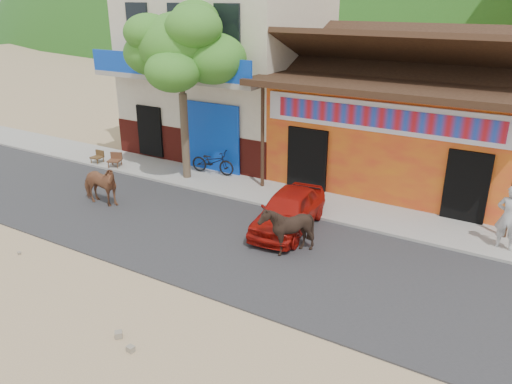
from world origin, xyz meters
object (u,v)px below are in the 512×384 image
red_car (289,210)px  cafe_chair_left (114,154)px  scooter (213,162)px  tree (183,94)px  cafe_chair_right (96,152)px  cow_dark (287,229)px  pedestrian (509,217)px  cow_tan (99,185)px

red_car → cafe_chair_left: bearing=164.9°
scooter → tree: bearing=136.0°
cafe_chair_right → cafe_chair_left: bearing=-2.5°
cow_dark → red_car: cow_dark is taller
pedestrian → cafe_chair_left: size_ratio=1.77×
cafe_chair_left → cafe_chair_right: bearing=157.8°
pedestrian → cafe_chair_left: (-13.55, -0.39, -0.38)m
cow_dark → cow_tan: bearing=-99.3°
scooter → cow_dark: bearing=-133.8°
tree → cafe_chair_right: size_ratio=6.86×
cow_dark → scooter: 6.41m
tree → cafe_chair_right: tree is taller
scooter → cafe_chair_right: scooter is taller
red_car → scooter: bearing=144.0°
cow_dark → pedestrian: 5.66m
tree → red_car: size_ratio=1.79×
cow_tan → cafe_chair_left: cow_tan is taller
cafe_chair_left → scooter: bearing=-3.1°
pedestrian → cafe_chair_left: 13.56m
cow_tan → tree: bearing=-18.0°
tree → scooter: tree is taller
cow_tan → red_car: 6.10m
tree → cow_tan: size_ratio=3.84×
cafe_chair_left → cafe_chair_right: (-0.96, 0.00, -0.05)m
cow_dark → cafe_chair_right: (-9.73, 2.63, -0.16)m
tree → scooter: size_ratio=3.50×
cow_tan → red_car: (5.92, 1.49, -0.09)m
cafe_chair_left → pedestrian: bearing=-20.5°
cow_dark → red_car: 1.48m
cow_tan → scooter: (1.46, 4.06, -0.13)m
scooter → cafe_chair_right: 4.82m
scooter → cafe_chair_left: cafe_chair_left is taller
cafe_chair_left → cow_tan: bearing=-73.6°
red_car → scooter: size_ratio=1.95×
tree → scooter: (0.60, 0.78, -2.55)m
scooter → pedestrian: size_ratio=0.99×
tree → red_car: bearing=-19.6°
cow_tan → pedestrian: (11.32, 3.18, 0.29)m
cow_tan → cafe_chair_right: cow_tan is taller
scooter → pedestrian: pedestrian is taller
pedestrian → cafe_chair_right: pedestrian is taller
tree → cow_dark: (5.68, -3.13, -2.40)m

